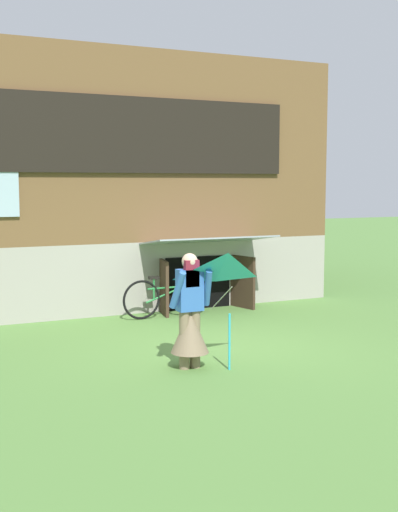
% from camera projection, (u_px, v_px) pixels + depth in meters
% --- Properties ---
extents(ground_plane, '(60.00, 60.00, 0.00)m').
position_uv_depth(ground_plane, '(219.00, 347.00, 10.19)').
color(ground_plane, '#56843D').
extents(log_house, '(8.18, 6.09, 5.03)m').
position_uv_depth(log_house, '(110.00, 183.00, 14.86)').
color(log_house, '#9E998E').
rests_on(log_house, ground_plane).
extents(person, '(0.61, 0.52, 1.57)m').
position_uv_depth(person, '(190.00, 320.00, 8.94)').
color(person, '#7F6B51').
rests_on(person, ground_plane).
extents(kite, '(0.97, 1.04, 1.47)m').
position_uv_depth(kite, '(228.00, 284.00, 8.50)').
color(kite, '#2DB2CC').
rests_on(kite, ground_plane).
extents(bicycle_green, '(1.73, 0.10, 0.79)m').
position_uv_depth(bicycle_green, '(166.00, 297.00, 12.42)').
color(bicycle_green, black).
rests_on(bicycle_green, ground_plane).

